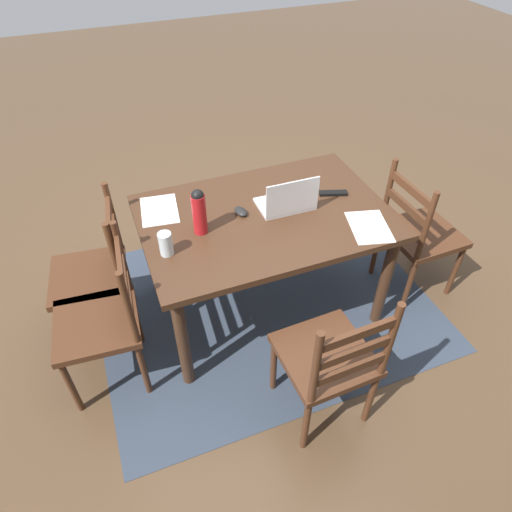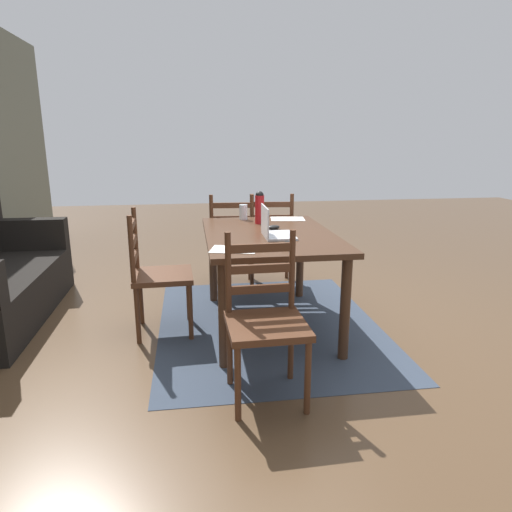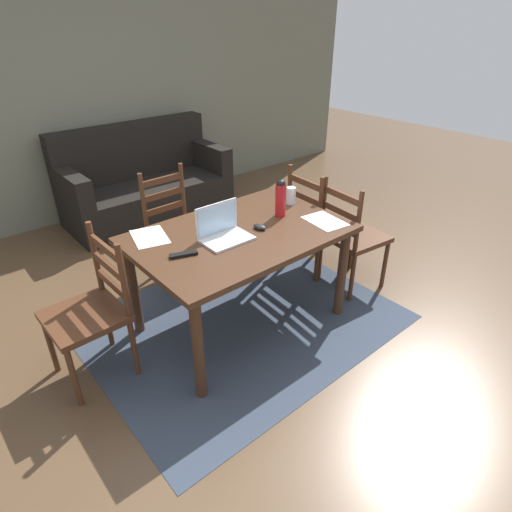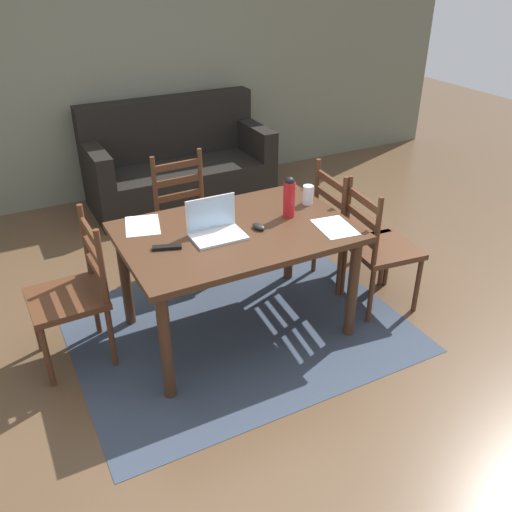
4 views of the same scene
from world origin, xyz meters
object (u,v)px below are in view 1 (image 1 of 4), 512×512
Objects in this scene: water_bottle at (199,211)px; drinking_glass at (166,244)px; chair_right_near at (95,274)px; tv_remote at (333,193)px; chair_far_head at (329,360)px; chair_right_far at (104,321)px; computer_mouse at (241,211)px; chair_left_far at (418,234)px; laptop at (288,201)px; dining_table at (265,228)px.

water_bottle is 0.26m from drinking_glass.
tv_remote is (-1.47, 0.15, 0.31)m from chair_right_near.
chair_far_head is 1.05m from tv_remote.
chair_right_far is 0.54m from drinking_glass.
computer_mouse is (0.13, -0.91, 0.31)m from chair_far_head.
chair_right_far is (1.01, -0.66, 0.00)m from chair_far_head.
chair_right_far is at bearing -33.18° from chair_far_head.
chair_left_far is 9.50× the size of computer_mouse.
chair_left_far is 7.22× the size of drinking_glass.
water_bottle is (1.40, -0.18, 0.44)m from chair_left_far.
water_bottle is (-0.62, -0.18, 0.44)m from chair_right_far.
chair_left_far is at bearing 172.68° from water_bottle.
computer_mouse is (0.27, -0.06, -0.04)m from laptop.
chair_right_near reaches higher than tv_remote.
chair_far_head is 0.94m from laptop.
computer_mouse is (-0.88, -0.25, 0.31)m from chair_right_far.
drinking_glass is 1.32× the size of computer_mouse.
chair_right_far is at bearing 11.08° from dining_table.
dining_table is 10.92× the size of drinking_glass.
chair_left_far is at bearing -179.94° from chair_right_far.
chair_right_near is at bearing -18.37° from water_bottle.
chair_left_far is 1.00× the size of chair_right_far.
chair_left_far is at bearing 167.18° from laptop.
drinking_glass reaches higher than tv_remote.
chair_far_head reaches higher than computer_mouse.
water_bottle reaches higher than drinking_glass.
computer_mouse is 0.60m from tv_remote.
chair_right_near is 9.50× the size of computer_mouse.
tv_remote is at bearing -171.18° from drinking_glass.
computer_mouse is (-0.26, -0.07, -0.12)m from water_bottle.
tv_remote is (-0.86, -0.05, -0.13)m from water_bottle.
computer_mouse is at bearing -12.55° from chair_left_far.
chair_right_near is 2.94× the size of laptop.
water_bottle reaches higher than chair_right_near.
laptop is at bearing 156.63° from computer_mouse.
chair_right_near reaches higher than computer_mouse.
chair_right_near is 1.51m from tv_remote.
chair_far_head is (-1.01, 1.05, 0.00)m from chair_right_near.
chair_left_far reaches higher than tv_remote.
chair_far_head is 1.03m from water_bottle.
chair_right_far is at bearing 4.51° from computer_mouse.
chair_far_head reaches higher than dining_table.
chair_right_near is at bearing -10.81° from chair_left_far.
water_bottle is 2.08× the size of drinking_glass.
chair_right_far reaches higher than dining_table.
laptop is 3.23× the size of computer_mouse.
dining_table is 1.51× the size of chair_right_near.
chair_far_head is 7.22× the size of drinking_glass.
chair_right_far is 1.52m from tv_remote.
chair_left_far and chair_far_head have the same top height.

